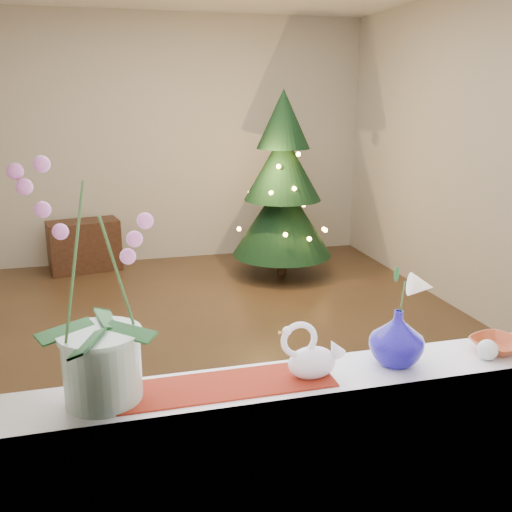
{
  "coord_description": "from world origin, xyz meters",
  "views": [
    {
      "loc": [
        -0.71,
        -4.0,
        1.82
      ],
      "look_at": [
        -0.02,
        -1.4,
        1.07
      ],
      "focal_mm": 40.0,
      "sensor_mm": 36.0,
      "label": 1
    }
  ],
  "objects": [
    {
      "name": "ground",
      "position": [
        0.0,
        0.0,
        0.0
      ],
      "size": [
        5.0,
        5.0,
        0.0
      ],
      "primitive_type": "plane",
      "color": "#3C2918",
      "rests_on": "ground"
    },
    {
      "name": "wall_back",
      "position": [
        0.0,
        2.5,
        1.35
      ],
      "size": [
        4.5,
        0.1,
        2.7
      ],
      "primitive_type": "cube",
      "color": "#BEB6A6",
      "rests_on": "ground"
    },
    {
      "name": "wall_front",
      "position": [
        0.0,
        -2.5,
        1.35
      ],
      "size": [
        4.5,
        0.1,
        2.7
      ],
      "primitive_type": "cube",
      "color": "#BEB6A6",
      "rests_on": "ground"
    },
    {
      "name": "wall_right",
      "position": [
        2.25,
        0.0,
        1.35
      ],
      "size": [
        0.1,
        5.0,
        2.7
      ],
      "primitive_type": "cube",
      "color": "#BEB6A6",
      "rests_on": "ground"
    },
    {
      "name": "window_apron",
      "position": [
        0.0,
        -2.46,
        0.44
      ],
      "size": [
        2.2,
        0.08,
        0.88
      ],
      "primitive_type": "cube",
      "color": "white",
      "rests_on": "ground"
    },
    {
      "name": "windowsill",
      "position": [
        0.0,
        -2.37,
        0.9
      ],
      "size": [
        2.2,
        0.26,
        0.04
      ],
      "primitive_type": "cube",
      "color": "white",
      "rests_on": "window_apron"
    },
    {
      "name": "window_frame",
      "position": [
        0.0,
        -2.47,
        1.7
      ],
      "size": [
        2.22,
        0.06,
        1.6
      ],
      "primitive_type": null,
      "color": "white",
      "rests_on": "windowsill"
    },
    {
      "name": "runner",
      "position": [
        -0.38,
        -2.37,
        0.92
      ],
      "size": [
        0.7,
        0.2,
        0.01
      ],
      "primitive_type": "cube",
      "color": "maroon",
      "rests_on": "windowsill"
    },
    {
      "name": "orchid_pot",
      "position": [
        -0.76,
        -2.36,
        1.29
      ],
      "size": [
        0.3,
        0.3,
        0.74
      ],
      "primitive_type": null,
      "rotation": [
        0.0,
        0.0,
        -0.17
      ],
      "color": "white",
      "rests_on": "windowsill"
    },
    {
      "name": "swan",
      "position": [
        -0.09,
        -2.38,
        1.01
      ],
      "size": [
        0.24,
        0.15,
        0.19
      ],
      "primitive_type": null,
      "rotation": [
        0.0,
        0.0,
        -0.21
      ],
      "color": "white",
      "rests_on": "windowsill"
    },
    {
      "name": "blue_vase",
      "position": [
        0.22,
        -2.36,
        1.03
      ],
      "size": [
        0.25,
        0.25,
        0.23
      ],
      "primitive_type": "imported",
      "rotation": [
        0.0,
        0.0,
        0.14
      ],
      "color": "#0D056C",
      "rests_on": "windowsill"
    },
    {
      "name": "lily",
      "position": [
        0.22,
        -2.36,
        1.23
      ],
      "size": [
        0.13,
        0.07,
        0.17
      ],
      "primitive_type": null,
      "color": "white",
      "rests_on": "blue_vase"
    },
    {
      "name": "paperweight",
      "position": [
        0.55,
        -2.42,
        0.96
      ],
      "size": [
        0.09,
        0.09,
        0.07
      ],
      "primitive_type": "sphere",
      "rotation": [
        0.0,
        0.0,
        -0.32
      ],
      "color": "silver",
      "rests_on": "windowsill"
    },
    {
      "name": "amber_dish",
      "position": [
        0.64,
        -2.37,
        0.94
      ],
      "size": [
        0.19,
        0.19,
        0.04
      ],
      "primitive_type": "imported",
      "rotation": [
        0.0,
        0.0,
        0.28
      ],
      "color": "#9B3A1B",
      "rests_on": "windowsill"
    },
    {
      "name": "xmas_tree",
      "position": [
        1.04,
        1.55,
        0.95
      ],
      "size": [
        1.27,
        1.27,
        1.9
      ],
      "primitive_type": null,
      "rotation": [
        0.0,
        0.0,
        -0.25
      ],
      "color": "black",
      "rests_on": "ground"
    },
    {
      "name": "side_table",
      "position": [
        -0.98,
        2.22,
        0.27
      ],
      "size": [
        0.79,
        0.5,
        0.55
      ],
      "primitive_type": "cube",
      "rotation": [
        0.0,
        0.0,
        0.19
      ],
      "color": "black",
      "rests_on": "ground"
    }
  ]
}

